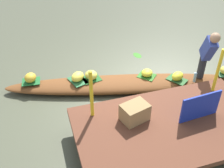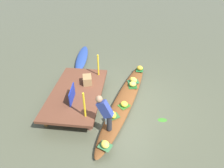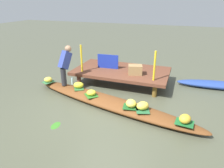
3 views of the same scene
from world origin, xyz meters
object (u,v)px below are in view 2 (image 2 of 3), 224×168
Objects in this scene: vendor_boat at (125,100)px; water_bottle at (106,121)px; market_banner at (72,95)px; banana_bunch_3 at (133,84)px; vendor_person at (105,112)px; banana_bunch_5 at (133,80)px; banana_bunch_1 at (105,144)px; banana_bunch_0 at (113,115)px; banana_bunch_2 at (124,104)px; banana_bunch_4 at (140,68)px; produce_crate at (87,80)px; moored_boat at (82,58)px.

vendor_boat is 1.49m from water_bottle.
water_bottle is 0.30× the size of market_banner.
water_bottle reaches higher than banana_bunch_3.
vendor_person is at bearing -130.11° from market_banner.
banana_bunch_5 is at bearing -16.52° from vendor_person.
banana_bunch_1 is 2.09m from market_banner.
banana_bunch_5 reaches higher than banana_bunch_0.
water_bottle is 1.48m from market_banner.
banana_bunch_0 reaches higher than banana_bunch_2.
banana_bunch_1 is at bearing -143.71° from market_banner.
produce_crate is at bearing 128.91° from banana_bunch_4.
vendor_boat is 20.75× the size of banana_bunch_1.
banana_bunch_5 is (0.30, -0.02, 0.00)m from banana_bunch_3.
banana_bunch_4 reaches higher than banana_bunch_3.
banana_bunch_3 is 0.30m from banana_bunch_5.
moored_boat is at bearing 33.67° from banana_bunch_2.
water_bottle is at bearing 5.99° from banana_bunch_1.
banana_bunch_1 is at bearing -177.24° from vendor_boat.
water_bottle is (0.83, 0.09, 0.02)m from banana_bunch_1.
banana_bunch_2 is 1.17× the size of water_bottle.
banana_bunch_3 is 0.37× the size of market_banner.
vendor_person reaches higher than produce_crate.
banana_bunch_3 is (0.73, -0.26, 0.22)m from vendor_boat.
market_banner is (-1.69, 2.03, 0.38)m from banana_bunch_5.
water_bottle is (-0.32, 0.17, 0.02)m from banana_bunch_0.
banana_bunch_2 is 2.55m from banana_bunch_4.
vendor_boat is at bearing -17.40° from banana_bunch_0.
vendor_person reaches higher than banana_bunch_5.
produce_crate is (-1.62, 2.01, 0.29)m from banana_bunch_4.
moored_boat is 2.88m from produce_crate.
produce_crate is at bearing 26.46° from vendor_person.
vendor_person is (-1.57, 0.49, 0.80)m from vendor_boat.
banana_bunch_5 is 0.26× the size of vendor_person.
produce_crate reaches higher than banana_bunch_3.
banana_bunch_3 is at bearing -78.77° from produce_crate.
banana_bunch_3 is 1.31m from banana_bunch_4.
produce_crate is at bearing 21.91° from banana_bunch_1.
vendor_person is (-4.65, -1.88, 0.81)m from moored_boat.
banana_bunch_5 is 1.88m from produce_crate.
banana_bunch_1 reaches higher than moored_boat.
banana_bunch_3 is at bearing -5.97° from vendor_boat.
banana_bunch_5 is at bearing -10.61° from banana_bunch_2.
water_bottle is at bearing 151.74° from banana_bunch_0.
vendor_person reaches higher than banana_bunch_4.
banana_bunch_4 is 3.55m from water_bottle.
banana_bunch_1 is 2.83m from produce_crate.
produce_crate is (-0.34, 1.72, 0.29)m from banana_bunch_3.
banana_bunch_2 is 0.94× the size of banana_bunch_3.
banana_bunch_3 is 1.78m from produce_crate.
banana_bunch_1 is 3.03m from banana_bunch_3.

